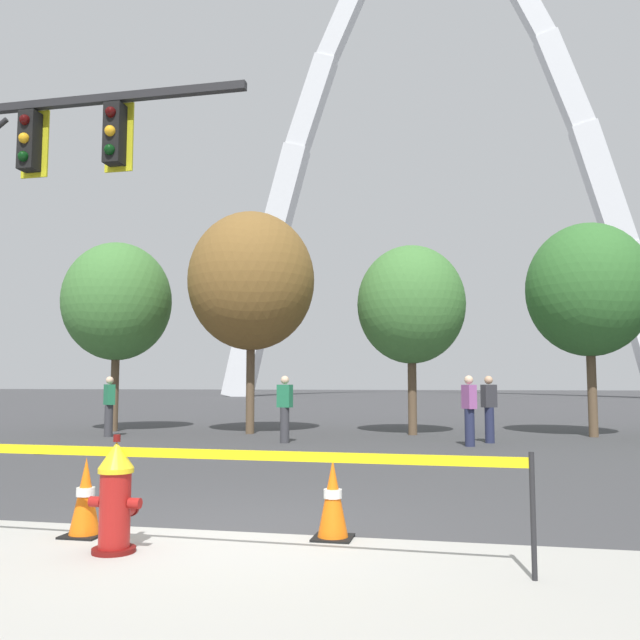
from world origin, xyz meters
The scene contains 14 objects.
ground_plane centered at (0.00, 0.00, 0.00)m, with size 240.00×240.00×0.00m, color #3D3D3F.
fire_hydrant centered at (-0.78, -0.84, 0.47)m, with size 0.46×0.48×0.99m.
caution_tape_barrier centered at (-0.40, -0.85, 0.65)m, with size 6.04×0.23×0.93m.
traffic_cone_by_hydrant centered at (0.93, 0.02, 0.36)m, with size 0.36×0.36×0.73m.
traffic_cone_mid_sidewalk centered at (-1.36, -0.35, 0.36)m, with size 0.36×0.36×0.73m.
monument_arch centered at (0.00, 59.00, 21.47)m, with size 42.99×2.61×49.78m.
tree_far_left centered at (-7.92, 12.00, 3.84)m, with size 3.21×3.21×5.62m.
tree_left_mid centered at (-3.70, 11.93, 4.32)m, with size 3.61×3.61×6.31m.
tree_center_left centered at (0.80, 12.43, 3.59)m, with size 3.00×3.00×5.25m.
tree_center_right centered at (5.52, 12.71, 3.91)m, with size 3.27×3.27×5.71m.
pedestrian_walking_left centered at (2.77, 10.35, 0.82)m, with size 0.39×0.36×1.59m.
pedestrian_standing_center centered at (-2.01, 9.35, 0.82)m, with size 0.38×0.28×1.59m.
pedestrian_walking_right centered at (-7.05, 10.17, 0.82)m, with size 0.39×0.37×1.59m.
pedestrian_near_trees centered at (2.29, 9.38, 0.82)m, with size 0.35×0.39×1.59m.
Camera 1 is at (2.10, -6.12, 1.44)m, focal length 37.40 mm.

